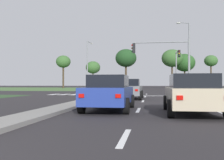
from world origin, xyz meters
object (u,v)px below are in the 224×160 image
object	(u,v)px
treeline_fifth	(185,63)
car_maroon_third	(126,85)
street_lamp_second	(188,54)
street_lamp_third	(88,62)
treeline_fourth	(172,58)
treeline_near	(63,62)
traffic_signal_near_right	(167,56)
treeline_seventh	(211,61)
traffic_signal_far_right	(177,63)
car_blue_fourth	(109,92)
car_beige_fifth	(192,94)
car_grey_near	(130,89)
pedestrian_at_median	(124,83)
treeline_third	(126,58)
treeline_second	(93,68)

from	to	relation	value
treeline_fifth	car_maroon_third	bearing A→B (deg)	-168.64
car_maroon_third	street_lamp_second	bearing A→B (deg)	109.40
street_lamp_third	treeline_fourth	distance (m)	22.79
treeline_near	treeline_fourth	world-z (taller)	treeline_fourth
car_maroon_third	traffic_signal_near_right	world-z (taller)	traffic_signal_near_right
treeline_seventh	street_lamp_third	bearing A→B (deg)	-150.58
traffic_signal_near_right	street_lamp_third	bearing A→B (deg)	118.67
traffic_signal_far_right	street_lamp_third	size ratio (longest dim) A/B	0.59
car_maroon_third	car_blue_fourth	bearing A→B (deg)	94.84
car_beige_fifth	treeline_fifth	bearing A→B (deg)	83.46
street_lamp_third	treeline_seventh	world-z (taller)	street_lamp_third
car_grey_near	street_lamp_second	xyz separation A→B (m)	(6.29, 14.25, 4.21)
treeline_seventh	pedestrian_at_median	bearing A→B (deg)	-125.37
traffic_signal_near_right	street_lamp_second	size ratio (longest dim) A/B	0.63
car_maroon_third	car_beige_fifth	size ratio (longest dim) A/B	0.95
car_beige_fifth	traffic_signal_near_right	bearing A→B (deg)	90.62
treeline_third	treeline_fourth	world-z (taller)	treeline_third
treeline_seventh	car_maroon_third	bearing A→B (deg)	-175.63
street_lamp_third	treeline_fourth	size ratio (longest dim) A/B	1.02
street_lamp_second	treeline_fifth	world-z (taller)	street_lamp_second
traffic_signal_far_right	treeline_near	world-z (taller)	treeline_near
traffic_signal_far_right	treeline_third	distance (m)	28.99
car_blue_fourth	treeline_second	xyz separation A→B (m)	(-13.68, 57.16, 4.66)
car_beige_fifth	treeline_fifth	world-z (taller)	treeline_fifth
pedestrian_at_median	treeline_fifth	world-z (taller)	treeline_fifth
street_lamp_second	car_grey_near	bearing A→B (deg)	-113.83
treeline_second	treeline_seventh	bearing A→B (deg)	-2.30
traffic_signal_near_right	pedestrian_at_median	bearing A→B (deg)	110.42
car_blue_fourth	traffic_signal_near_right	xyz separation A→B (m)	(3.28, 14.45, 3.03)
car_blue_fourth	treeline_third	xyz separation A→B (m)	(-4.46, 53.12, 6.63)
street_lamp_third	treeline_fifth	bearing A→B (deg)	38.37
car_maroon_third	traffic_signal_near_right	xyz separation A→B (m)	(7.88, -39.92, 3.04)
pedestrian_at_median	treeline_seventh	xyz separation A→B (m)	(18.63, 26.24, 5.47)
car_maroon_third	treeline_seventh	distance (m)	21.70
traffic_signal_near_right	treeline_fourth	distance (m)	40.55
traffic_signal_far_right	treeline_near	distance (m)	39.27
car_maroon_third	treeline_second	size ratio (longest dim) A/B	0.61
traffic_signal_near_right	treeline_near	size ratio (longest dim) A/B	0.65
treeline_fourth	car_grey_near	bearing A→B (deg)	-98.20
street_lamp_second	street_lamp_third	world-z (taller)	street_lamp_third
street_lamp_third	traffic_signal_near_right	bearing A→B (deg)	-61.33
car_beige_fifth	treeline_fourth	distance (m)	55.95
traffic_signal_near_right	treeline_near	world-z (taller)	treeline_near
car_blue_fourth	traffic_signal_far_right	xyz separation A→B (m)	(5.37, 26.07, 3.21)
treeline_second	treeline_fifth	world-z (taller)	treeline_fifth
pedestrian_at_median	treeline_fourth	world-z (taller)	treeline_fourth
car_maroon_third	pedestrian_at_median	distance (m)	24.75
car_maroon_third	traffic_signal_far_right	distance (m)	30.17
car_blue_fourth	car_beige_fifth	bearing A→B (deg)	-12.74
car_maroon_third	car_blue_fourth	size ratio (longest dim) A/B	0.99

